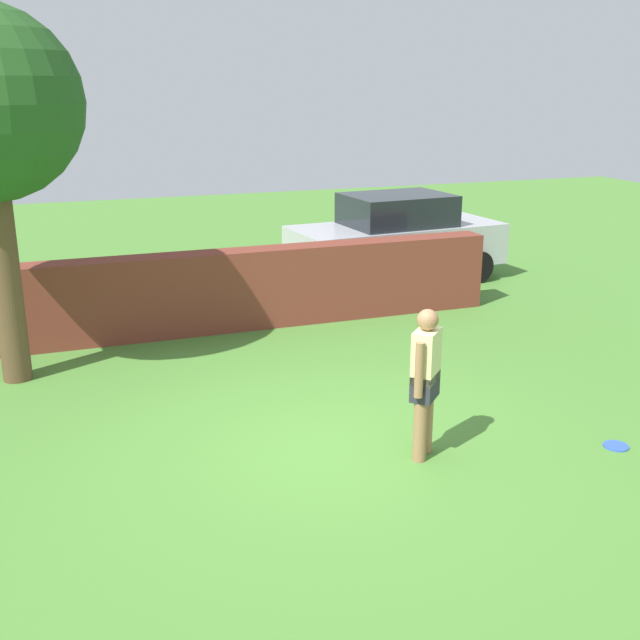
{
  "coord_description": "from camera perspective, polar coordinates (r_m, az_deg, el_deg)",
  "views": [
    {
      "loc": [
        -2.62,
        -7.09,
        3.77
      ],
      "look_at": [
        0.45,
        1.38,
        1.0
      ],
      "focal_mm": 43.09,
      "sensor_mm": 36.0,
      "label": 1
    }
  ],
  "objects": [
    {
      "name": "ground_plane",
      "position": [
        8.45,
        0.3,
        -9.42
      ],
      "size": [
        40.0,
        40.0,
        0.0
      ],
      "primitive_type": "plane",
      "color": "#4C8433"
    },
    {
      "name": "frisbee_blue",
      "position": [
        9.04,
        21.12,
        -8.72
      ],
      "size": [
        0.27,
        0.27,
        0.02
      ],
      "primitive_type": "cylinder",
      "color": "blue",
      "rests_on": "ground"
    },
    {
      "name": "person",
      "position": [
        7.97,
        7.82,
        -4.2
      ],
      "size": [
        0.41,
        0.41,
        1.62
      ],
      "rotation": [
        0.0,
        0.0,
        0.79
      ],
      "color": "#9E704C",
      "rests_on": "ground"
    },
    {
      "name": "car",
      "position": [
        15.36,
        5.69,
        6.1
      ],
      "size": [
        4.33,
        2.19,
        1.72
      ],
      "rotation": [
        0.0,
        0.0,
        3.22
      ],
      "color": "#B7B7BC",
      "rests_on": "ground"
    },
    {
      "name": "brick_wall",
      "position": [
        12.04,
        -13.92,
        1.51
      ],
      "size": [
        12.0,
        0.5,
        1.28
      ],
      "primitive_type": "cube",
      "color": "brown",
      "rests_on": "ground"
    }
  ]
}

